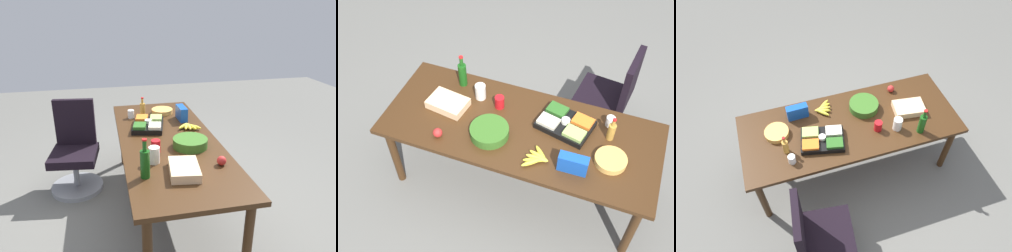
# 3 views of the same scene
# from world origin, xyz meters

# --- Properties ---
(ground_plane) EXTENTS (10.00, 10.00, 0.00)m
(ground_plane) POSITION_xyz_m (0.00, 0.00, 0.00)
(ground_plane) COLOR slate
(conference_table) EXTENTS (2.25, 0.90, 0.75)m
(conference_table) POSITION_xyz_m (0.00, 0.00, 0.67)
(conference_table) COLOR #3E2511
(conference_table) RESTS_ON ground
(office_chair) EXTENTS (0.56, 0.56, 0.98)m
(office_chair) POSITION_xyz_m (-0.58, -0.92, 0.37)
(office_chair) COLOR gray
(office_chair) RESTS_ON ground
(sheet_cake) EXTENTS (0.35, 0.26, 0.07)m
(sheet_cake) POSITION_xyz_m (0.65, -0.02, 0.78)
(sheet_cake) COLOR beige
(sheet_cake) RESTS_ON conference_table
(veggie_tray) EXTENTS (0.48, 0.39, 0.09)m
(veggie_tray) POSITION_xyz_m (-0.33, -0.14, 0.78)
(veggie_tray) COLOR black
(veggie_tray) RESTS_ON conference_table
(red_solo_cup) EXTENTS (0.10, 0.10, 0.11)m
(red_solo_cup) POSITION_xyz_m (0.24, -0.16, 0.80)
(red_solo_cup) COLOR red
(red_solo_cup) RESTS_ON conference_table
(chip_bowl) EXTENTS (0.25, 0.25, 0.05)m
(chip_bowl) POSITION_xyz_m (-0.74, 0.09, 0.77)
(chip_bowl) COLOR #E4A950
(chip_bowl) RESTS_ON conference_table
(salad_bowl) EXTENTS (0.31, 0.31, 0.08)m
(salad_bowl) POSITION_xyz_m (0.21, 0.16, 0.79)
(salad_bowl) COLOR #356621
(salad_bowl) RESTS_ON conference_table
(banana_bunch) EXTENTS (0.19, 0.24, 0.04)m
(banana_bunch) POSITION_xyz_m (-0.22, 0.26, 0.77)
(banana_bunch) COLOR yellow
(banana_bunch) RESTS_ON conference_table
(apple_red) EXTENTS (0.10, 0.10, 0.08)m
(apple_red) POSITION_xyz_m (0.58, 0.31, 0.79)
(apple_red) COLOR red
(apple_red) RESTS_ON conference_table
(chip_bag_blue) EXTENTS (0.22, 0.09, 0.15)m
(chip_bag_blue) POSITION_xyz_m (-0.49, 0.26, 0.82)
(chip_bag_blue) COLOR #154BB0
(chip_bag_blue) RESTS_ON conference_table
(dressing_bottle) EXTENTS (0.07, 0.07, 0.22)m
(dressing_bottle) POSITION_xyz_m (-0.69, -0.14, 0.83)
(dressing_bottle) COLOR #BF8B37
(dressing_bottle) RESTS_ON conference_table
(paper_cup) EXTENTS (0.09, 0.09, 0.09)m
(paper_cup) POSITION_xyz_m (-0.67, -0.28, 0.79)
(paper_cup) COLOR white
(paper_cup) RESTS_ON conference_table
(wine_bottle) EXTENTS (0.09, 0.09, 0.31)m
(wine_bottle) POSITION_xyz_m (0.64, -0.31, 0.87)
(wine_bottle) COLOR #165015
(wine_bottle) RESTS_ON conference_table
(mayo_jar) EXTENTS (0.10, 0.10, 0.14)m
(mayo_jar) POSITION_xyz_m (0.43, -0.21, 0.82)
(mayo_jar) COLOR white
(mayo_jar) RESTS_ON conference_table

